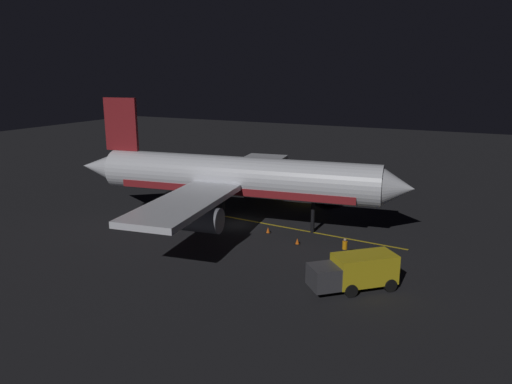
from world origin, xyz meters
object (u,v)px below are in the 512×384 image
catering_truck (319,192)px  traffic_cone_near_right (297,241)px  baggage_truck (356,272)px  airliner (232,178)px  ground_crew_worker (345,249)px  traffic_cone_near_left (268,230)px

catering_truck → traffic_cone_near_right: 14.64m
baggage_truck → airliner: bearing=-121.4°
airliner → traffic_cone_near_right: size_ratio=61.37×
traffic_cone_near_right → baggage_truck: bearing=46.6°
catering_truck → ground_crew_worker: catering_truck is taller
airliner → ground_crew_worker: (3.99, 12.44, -3.73)m
baggage_truck → traffic_cone_near_left: bearing=-127.8°
airliner → catering_truck: (-11.81, 4.80, -3.43)m
traffic_cone_near_left → traffic_cone_near_right: (1.59, 3.54, 0.00)m
ground_crew_worker → baggage_truck: bearing=24.2°
traffic_cone_near_left → baggage_truck: bearing=52.2°
traffic_cone_near_left → traffic_cone_near_right: size_ratio=1.00×
airliner → traffic_cone_near_left: 6.19m
catering_truck → traffic_cone_near_right: (14.30, 3.04, -0.93)m
ground_crew_worker → traffic_cone_near_left: (-3.10, -8.15, -0.64)m
traffic_cone_near_left → traffic_cone_near_right: same height
traffic_cone_near_right → catering_truck: bearing=-168.0°
catering_truck → ground_crew_worker: 17.56m
airliner → baggage_truck: (8.96, 14.67, -3.35)m
catering_truck → traffic_cone_near_left: bearing=-2.3°
traffic_cone_near_right → traffic_cone_near_left: bearing=-114.2°
airliner → traffic_cone_near_right: (2.48, 7.84, -4.36)m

